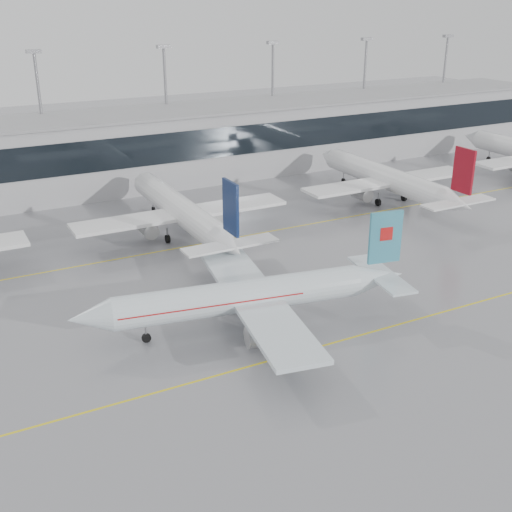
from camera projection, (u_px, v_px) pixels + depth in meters
ground at (315, 348)px, 60.27m from camera, size 320.00×320.00×0.00m
taxi_line_main at (315, 348)px, 60.26m from camera, size 120.00×0.25×0.01m
taxi_line_north at (193, 245)px, 84.86m from camera, size 120.00×0.25×0.01m
terminal at (120, 152)px, 108.82m from camera, size 180.00×15.00×12.00m
terminal_glass at (132, 152)px, 102.06m from camera, size 180.00×0.20×5.00m
terminal_roof at (117, 115)px, 106.47m from camera, size 182.00×16.00×0.40m
light_masts at (106, 103)px, 110.95m from camera, size 156.40×1.00×22.60m
air_canada_jet at (253, 296)px, 63.07m from camera, size 34.37×27.23×10.58m
parked_jet_c at (182, 211)px, 86.48m from camera, size 29.64×36.96×11.72m
parked_jet_d at (388, 179)px, 101.51m from camera, size 29.64×36.96×11.72m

